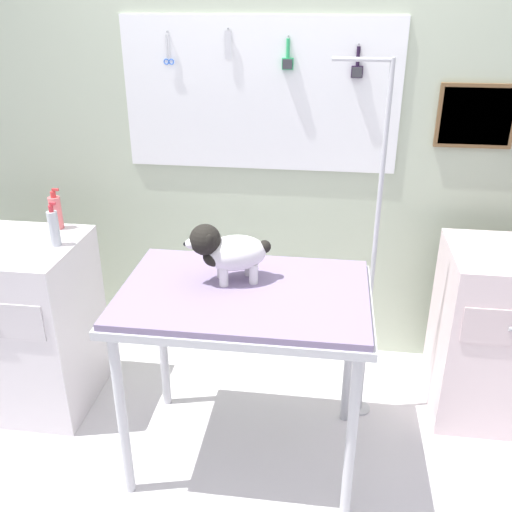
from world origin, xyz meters
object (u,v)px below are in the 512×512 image
object	(u,v)px
counter_left	(11,323)
cabinet_right	(508,335)
dog	(227,251)
grooming_table	(244,307)
grooming_arm	(371,269)

from	to	relation	value
counter_left	cabinet_right	world-z (taller)	counter_left
dog	counter_left	bearing A→B (deg)	170.95
grooming_table	grooming_arm	bearing A→B (deg)	34.93
counter_left	cabinet_right	distance (m)	2.51
grooming_arm	counter_left	distance (m)	1.84
grooming_arm	dog	distance (m)	0.72
grooming_table	counter_left	bearing A→B (deg)	168.41
dog	counter_left	world-z (taller)	dog
dog	counter_left	xyz separation A→B (m)	(-1.17, 0.19, -0.56)
cabinet_right	dog	bearing A→B (deg)	-162.45
grooming_table	counter_left	size ratio (longest dim) A/B	1.17
grooming_arm	counter_left	world-z (taller)	grooming_arm
dog	counter_left	size ratio (longest dim) A/B	0.39
counter_left	grooming_arm	bearing A→B (deg)	3.78
grooming_table	counter_left	xyz separation A→B (m)	(-1.26, 0.26, -0.34)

